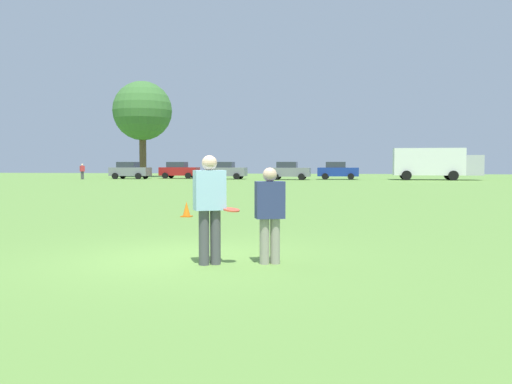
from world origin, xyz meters
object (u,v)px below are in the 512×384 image
at_px(frisbee, 231,210).
at_px(parked_car_near_right, 338,171).
at_px(parked_car_mid_right, 289,171).
at_px(parked_car_center, 226,170).
at_px(bystander_sideline_watcher, 82,171).
at_px(parked_car_mid_left, 179,170).
at_px(player_thrower, 210,203).
at_px(parked_car_near_left, 130,170).
at_px(box_truck, 435,163).
at_px(traffic_cone, 187,210).
at_px(player_defender, 270,210).

relative_size(frisbee, parked_car_near_right, 0.06).
bearing_deg(parked_car_mid_right, parked_car_center, 171.15).
distance_m(parked_car_mid_right, bystander_sideline_watcher, 21.48).
bearing_deg(parked_car_mid_left, parked_car_mid_right, -11.80).
xyz_separation_m(player_thrower, frisbee, (0.37, 0.01, -0.10)).
height_order(frisbee, parked_car_near_left, parked_car_near_left).
bearing_deg(box_truck, parked_car_mid_right, -173.88).
distance_m(player_thrower, traffic_cone, 8.30).
relative_size(parked_car_near_right, box_truck, 0.49).
height_order(traffic_cone, box_truck, box_truck).
height_order(player_thrower, parked_car_near_right, parked_car_near_right).
distance_m(frisbee, traffic_cone, 8.41).
distance_m(frisbee, parked_car_mid_right, 47.07).
distance_m(player_defender, traffic_cone, 8.45).
relative_size(frisbee, parked_car_mid_left, 0.06).
bearing_deg(bystander_sideline_watcher, parked_car_near_right, 9.02).
relative_size(player_thrower, frisbee, 6.63).
height_order(frisbee, bystander_sideline_watcher, bystander_sideline_watcher).
xyz_separation_m(parked_car_mid_left, bystander_sideline_watcher, (-8.88, -4.96, -0.00)).
bearing_deg(parked_car_mid_right, player_defender, -84.30).
relative_size(parked_car_mid_left, box_truck, 0.49).
distance_m(traffic_cone, parked_car_mid_left, 43.82).
height_order(parked_car_mid_right, bystander_sideline_watcher, parked_car_mid_right).
distance_m(player_defender, parked_car_near_right, 48.47).
bearing_deg(parked_car_near_right, player_thrower, -91.41).
bearing_deg(player_defender, frisbee, -159.74).
xyz_separation_m(parked_car_center, bystander_sideline_watcher, (-14.53, -3.42, -0.00)).
bearing_deg(parked_car_near_right, bystander_sideline_watcher, -170.98).
distance_m(parked_car_mid_right, box_truck, 14.61).
xyz_separation_m(box_truck, bystander_sideline_watcher, (-35.85, -3.91, -0.83)).
bearing_deg(parked_car_near_left, parked_car_mid_right, -0.61).
relative_size(player_defender, parked_car_mid_right, 0.38).
bearing_deg(parked_car_near_right, parked_car_center, -176.38).
height_order(traffic_cone, bystander_sideline_watcher, bystander_sideline_watcher).
bearing_deg(traffic_cone, parked_car_mid_right, 91.37).
height_order(traffic_cone, parked_car_near_left, parked_car_near_left).
relative_size(parked_car_near_left, box_truck, 0.49).
xyz_separation_m(traffic_cone, bystander_sideline_watcher, (-22.29, 36.75, 0.69)).
height_order(traffic_cone, parked_car_near_right, parked_car_near_right).
height_order(parked_car_center, parked_car_near_right, same).
bearing_deg(traffic_cone, box_truck, 71.55).
bearing_deg(traffic_cone, parked_car_near_left, 114.76).
xyz_separation_m(player_thrower, parked_car_mid_right, (-3.68, 46.90, -0.10)).
distance_m(frisbee, bystander_sideline_watcher, 51.27).
height_order(player_defender, parked_car_near_left, parked_car_near_left).
relative_size(box_truck, bystander_sideline_watcher, 5.22).
bearing_deg(frisbee, box_truck, 77.82).
xyz_separation_m(traffic_cone, box_truck, (13.57, 40.66, 1.52)).
bearing_deg(player_defender, parked_car_center, 103.52).
bearing_deg(parked_car_center, player_defender, -76.48).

